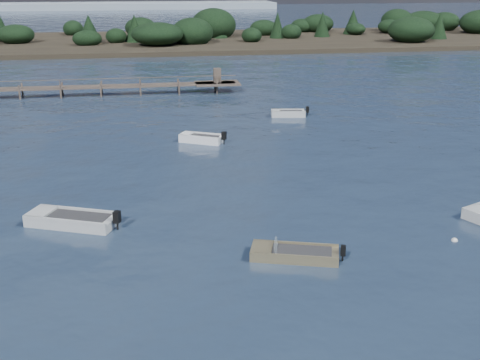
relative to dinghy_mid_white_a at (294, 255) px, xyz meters
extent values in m
plane|color=#172437|center=(-2.09, 54.77, -0.13)|extent=(400.00, 400.00, 0.00)
cube|color=#6D6448|center=(0.02, 0.00, -0.05)|extent=(4.37, 2.71, 0.60)
cube|color=#6D6448|center=(-1.47, 0.47, 0.30)|extent=(1.36, 1.62, 0.12)
cube|color=#29292C|center=(0.33, -0.10, 0.23)|extent=(3.03, 2.02, 0.10)
cube|color=#6D6448|center=(-0.20, -0.69, 0.30)|extent=(3.94, 1.34, 0.12)
cube|color=#6D6448|center=(0.23, 0.68, 0.30)|extent=(3.94, 1.34, 0.12)
cube|color=black|center=(2.15, -0.68, 0.40)|extent=(0.32, 0.35, 0.47)
cylinder|color=black|center=(2.15, -0.68, -0.01)|extent=(0.11, 0.11, 0.47)
cube|color=silver|center=(-0.84, 0.27, 0.51)|extent=(0.46, 1.10, 0.36)
cube|color=#A9AFB1|center=(6.90, 29.29, -0.03)|extent=(3.31, 1.72, 0.74)
cube|color=#A9AFB1|center=(5.71, 29.46, 0.40)|extent=(0.92, 1.24, 0.15)
cube|color=#29292C|center=(7.15, 29.25, 0.32)|extent=(2.27, 1.32, 0.13)
cube|color=#A9AFB1|center=(6.81, 28.72, 0.40)|extent=(3.14, 0.59, 0.15)
cube|color=#A9AFB1|center=(6.98, 29.85, 0.40)|extent=(3.14, 0.59, 0.15)
cube|color=black|center=(8.69, 29.02, 0.53)|extent=(0.34, 0.40, 0.58)
cylinder|color=black|center=(8.69, 29.02, 0.02)|extent=(0.12, 0.12, 0.58)
cube|color=white|center=(-2.17, 21.40, -0.02)|extent=(3.61, 2.79, 0.79)
cube|color=white|center=(-3.30, 22.01, 0.44)|extent=(1.29, 1.45, 0.16)
cube|color=#29292C|center=(-1.93, 21.28, 0.35)|extent=(2.53, 2.04, 0.13)
cube|color=white|center=(-2.46, 20.87, 0.44)|extent=(3.03, 1.72, 0.16)
cube|color=white|center=(-1.88, 21.94, 0.44)|extent=(3.03, 1.72, 0.16)
cube|color=black|center=(-0.47, 20.48, 0.57)|extent=(0.46, 0.49, 0.62)
cylinder|color=black|center=(-0.47, 20.48, 0.03)|extent=(0.15, 0.15, 0.62)
cube|color=#A9AFB1|center=(-10.73, 5.80, -0.02)|extent=(5.06, 3.52, 0.79)
cube|color=#A9AFB1|center=(-12.38, 6.51, 0.44)|extent=(1.68, 1.94, 0.16)
cube|color=#29292C|center=(-10.38, 5.65, 0.35)|extent=(3.53, 2.59, 0.14)
cube|color=#A9AFB1|center=(-11.06, 5.03, 0.44)|extent=(4.41, 1.98, 0.16)
cube|color=#A9AFB1|center=(-10.40, 6.57, 0.44)|extent=(4.41, 1.98, 0.16)
cube|color=black|center=(-8.32, 4.78, 0.58)|extent=(0.44, 0.48, 0.62)
cylinder|color=black|center=(-8.32, 4.78, 0.04)|extent=(0.15, 0.15, 0.62)
sphere|color=silver|center=(8.44, 0.55, -0.13)|extent=(0.32, 0.32, 0.32)
sphere|color=silver|center=(-10.85, 5.71, -0.13)|extent=(0.32, 0.32, 0.32)
sphere|color=silver|center=(-1.15, 22.69, -0.13)|extent=(0.32, 0.32, 0.32)
cube|color=brown|center=(1.91, 42.77, 0.87)|extent=(5.00, 3.20, 0.18)
cube|color=brown|center=(1.91, 42.77, 1.77)|extent=(0.80, 0.80, 1.60)
cylinder|color=brown|center=(-19.56, 41.92, 0.27)|extent=(0.20, 0.20, 2.20)
cylinder|color=brown|center=(-19.56, 43.63, 0.27)|extent=(0.20, 0.20, 2.20)
cylinder|color=brown|center=(-15.29, 41.92, 0.27)|extent=(0.20, 0.20, 2.20)
cylinder|color=brown|center=(-15.29, 43.63, 0.27)|extent=(0.20, 0.20, 2.20)
cylinder|color=brown|center=(-11.02, 41.92, 0.27)|extent=(0.20, 0.20, 2.20)
cylinder|color=brown|center=(-11.02, 43.63, 0.27)|extent=(0.20, 0.20, 2.20)
cylinder|color=brown|center=(-6.76, 41.92, 0.27)|extent=(0.20, 0.20, 2.20)
cylinder|color=brown|center=(-6.76, 43.63, 0.27)|extent=(0.20, 0.20, 2.20)
cylinder|color=brown|center=(-2.49, 41.92, 0.27)|extent=(0.20, 0.20, 2.20)
cylinder|color=brown|center=(-2.49, 43.63, 0.27)|extent=(0.20, 0.20, 2.20)
cylinder|color=brown|center=(1.78, 41.92, 0.27)|extent=(0.20, 0.20, 2.20)
cylinder|color=brown|center=(1.78, 43.63, 0.27)|extent=(0.20, 0.20, 2.20)
cube|color=black|center=(22.91, 94.77, -0.13)|extent=(190.00, 40.00, 1.60)
ellipsoid|color=black|center=(22.91, 94.77, 2.67)|extent=(180.50, 36.00, 4.40)
camera|label=1|loc=(-6.76, -24.92, 12.54)|focal=45.00mm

